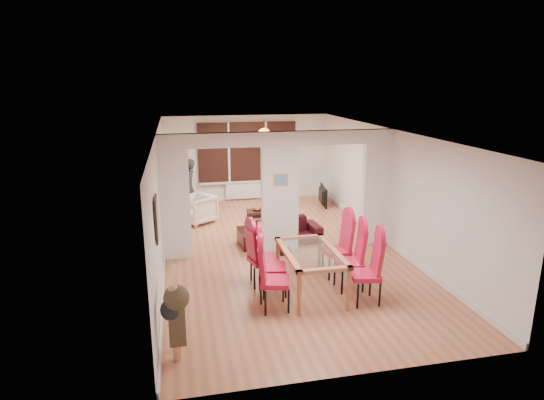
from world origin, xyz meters
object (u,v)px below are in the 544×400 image
object	(u,v)px
television	(320,196)
sofa	(280,231)
armchair	(197,209)
coffee_table	(264,214)
dining_chair_ra	(365,270)
bowl	(257,210)
dining_table	(310,271)
dining_chair_lc	(263,255)
bottle	(274,205)
dining_chair_lb	(273,263)
dining_chair_rb	(349,258)
dining_chair_rc	(336,247)
person	(189,188)
dining_chair_la	(275,276)

from	to	relation	value
television	sofa	bearing A→B (deg)	155.32
armchair	coffee_table	distance (m)	1.82
dining_chair_ra	bowl	xyz separation A→B (m)	(-0.92, 5.07, -0.34)
dining_table	television	distance (m)	5.79
dining_table	dining_chair_lc	xyz separation A→B (m)	(-0.76, 0.47, 0.18)
bottle	dining_chair_lb	bearing A→B (deg)	-102.40
dining_chair_ra	dining_chair_lc	bearing A→B (deg)	156.08
dining_chair_rb	coffee_table	distance (m)	4.63
dining_table	coffee_table	size ratio (longest dim) A/B	1.77
dining_table	television	bearing A→B (deg)	70.51
dining_chair_lb	television	size ratio (longest dim) A/B	1.15
dining_chair_rb	coffee_table	xyz separation A→B (m)	(-0.65, 4.56, -0.48)
dining_table	dining_chair_rb	distance (m)	0.73
dining_chair_rc	sofa	bearing A→B (deg)	103.60
sofa	dining_chair_rc	bearing A→B (deg)	-76.66
sofa	dining_chair_lb	bearing A→B (deg)	-110.50
dining_chair_ra	armchair	distance (m)	5.63
dining_table	person	xyz separation A→B (m)	(-1.92, 5.02, 0.41)
dining_chair_lb	dining_chair_rc	distance (m)	1.44
dining_chair_la	television	bearing A→B (deg)	79.07
dining_chair_la	person	bearing A→B (deg)	115.43
dining_chair_rb	bottle	xyz separation A→B (m)	(-0.40, 4.49, -0.22)
dining_chair_ra	bowl	distance (m)	5.16
dining_chair_lc	person	xyz separation A→B (m)	(-1.16, 4.55, 0.24)
dining_table	television	world-z (taller)	dining_table
dining_chair_la	bowl	bearing A→B (deg)	96.42
dining_chair_lb	sofa	distance (m)	2.60
television	bottle	xyz separation A→B (m)	(-1.63, -0.99, 0.08)
sofa	television	distance (m)	3.49
dining_chair_ra	dining_chair_rb	size ratio (longest dim) A/B	1.00
dining_chair_ra	dining_chair_la	bearing A→B (deg)	-173.23
armchair	dining_chair_lb	bearing A→B (deg)	-21.10
dining_chair_lc	television	xyz separation A→B (m)	(2.69, 4.99, -0.27)
dining_chair_ra	dining_chair_lb	bearing A→B (deg)	167.02
dining_chair_la	armchair	distance (m)	5.04
dining_chair_rc	person	distance (m)	5.16
sofa	armchair	bearing A→B (deg)	127.82
dining_table	person	size ratio (longest dim) A/B	1.03
television	bottle	world-z (taller)	television
sofa	bottle	distance (m)	1.95
person	bowl	bearing A→B (deg)	97.51
bowl	dining_chair_la	bearing A→B (deg)	-96.95
dining_chair_ra	television	size ratio (longest dim) A/B	1.16
dining_chair_ra	bowl	world-z (taller)	dining_chair_ra
dining_chair_la	sofa	size ratio (longest dim) A/B	0.61
dining_chair_la	coffee_table	distance (m)	5.09
dining_chair_lc	dining_chair_ra	bearing A→B (deg)	-47.16
dining_chair_rb	bottle	bearing A→B (deg)	103.82
armchair	television	xyz separation A→B (m)	(3.68, 0.99, -0.08)
dining_chair_rb	bowl	world-z (taller)	dining_chair_rb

